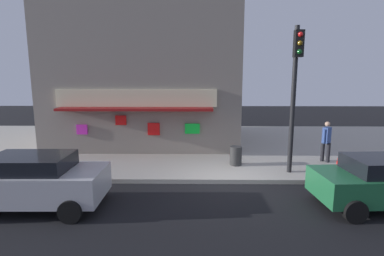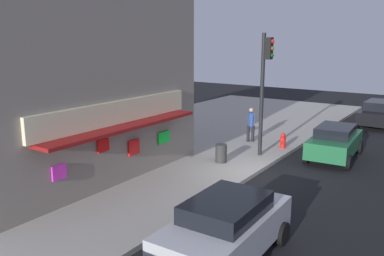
# 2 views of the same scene
# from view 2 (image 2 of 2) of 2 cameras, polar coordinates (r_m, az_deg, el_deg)

# --- Properties ---
(ground_plane) EXTENTS (58.95, 58.95, 0.00)m
(ground_plane) POSITION_cam_2_polar(r_m,az_deg,el_deg) (16.59, 8.93, -6.86)
(ground_plane) COLOR black
(sidewalk) EXTENTS (39.30, 11.98, 0.17)m
(sidewalk) POSITION_cam_2_polar(r_m,az_deg,el_deg) (19.73, -6.98, -3.39)
(sidewalk) COLOR #A39E93
(sidewalk) RESTS_ON ground_plane
(corner_building) EXTENTS (9.94, 8.06, 8.53)m
(corner_building) POSITION_cam_2_polar(r_m,az_deg,el_deg) (17.19, -19.47, 8.36)
(corner_building) COLOR gray
(corner_building) RESTS_ON sidewalk
(traffic_light) EXTENTS (0.32, 0.58, 5.57)m
(traffic_light) POSITION_cam_2_polar(r_m,az_deg,el_deg) (18.36, 10.27, 6.87)
(traffic_light) COLOR black
(traffic_light) RESTS_ON sidewalk
(fire_hydrant) EXTENTS (0.52, 0.28, 0.75)m
(fire_hydrant) POSITION_cam_2_polar(r_m,az_deg,el_deg) (20.42, 12.78, -1.78)
(fire_hydrant) COLOR red
(fire_hydrant) RESTS_ON sidewalk
(trash_can) EXTENTS (0.51, 0.51, 0.80)m
(trash_can) POSITION_cam_2_polar(r_m,az_deg,el_deg) (17.66, 4.16, -3.61)
(trash_can) COLOR #2D2D2D
(trash_can) RESTS_ON sidewalk
(pedestrian) EXTENTS (0.46, 0.44, 1.80)m
(pedestrian) POSITION_cam_2_polar(r_m,az_deg,el_deg) (21.23, 8.36, 0.66)
(pedestrian) COLOR black
(pedestrian) RESTS_ON sidewalk
(parked_car_green) EXTENTS (4.21, 2.21, 1.55)m
(parked_car_green) POSITION_cam_2_polar(r_m,az_deg,el_deg) (19.79, 19.63, -1.82)
(parked_car_green) COLOR #1E6038
(parked_car_green) RESTS_ON ground_plane
(parked_car_silver) EXTENTS (4.25, 2.16, 1.63)m
(parked_car_silver) POSITION_cam_2_polar(r_m,az_deg,el_deg) (10.38, 4.86, -13.92)
(parked_car_silver) COLOR #B7B7BC
(parked_car_silver) RESTS_ON ground_plane
(parked_car_black) EXTENTS (4.39, 2.16, 1.62)m
(parked_car_black) POSITION_cam_2_polar(r_m,az_deg,el_deg) (28.30, 25.05, 1.94)
(parked_car_black) COLOR black
(parked_car_black) RESTS_ON ground_plane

